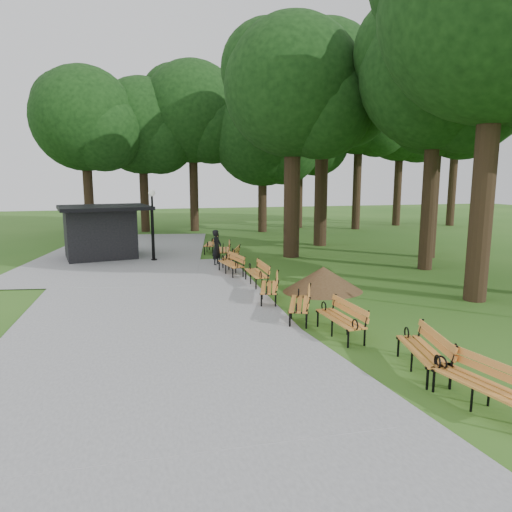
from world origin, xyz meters
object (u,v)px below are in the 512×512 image
object	(u,v)px
bench_9	(211,244)
bench_4	(269,288)
bench_1	(423,351)
bench_2	(340,319)
lawn_tree_0	(499,4)
kiosk	(100,232)
bench_7	(231,256)
lamp_post	(152,210)
bench_5	(256,273)
bench_8	(224,250)
person	(217,248)
bench_6	(231,264)
bench_3	(299,304)
lawn_tree_2	(293,88)
dirt_mound	(323,279)
lawn_tree_5	(439,96)
lawn_tree_4	(323,84)
bench_0	(481,385)
lawn_tree_1	(437,73)

from	to	relation	value
bench_9	bench_4	bearing A→B (deg)	19.09
bench_1	bench_4	world-z (taller)	same
bench_2	lawn_tree_0	bearing A→B (deg)	106.24
kiosk	bench_7	world-z (taller)	kiosk
lamp_post	bench_4	distance (m)	9.23
bench_5	lawn_tree_0	size ratio (longest dim) A/B	0.15
bench_8	lawn_tree_0	world-z (taller)	lawn_tree_0
person	bench_9	size ratio (longest dim) A/B	0.86
kiosk	bench_4	bearing A→B (deg)	-70.20
bench_1	kiosk	bearing A→B (deg)	-142.47
kiosk	bench_6	distance (m)	7.80
bench_3	bench_4	xyz separation A→B (m)	(-0.27, 2.12, 0.00)
person	bench_5	bearing A→B (deg)	-137.08
person	bench_1	bearing A→B (deg)	-137.64
bench_3	bench_5	world-z (taller)	same
lamp_post	bench_3	xyz separation A→B (m)	(3.58, -10.50, -1.99)
bench_5	lawn_tree_2	distance (m)	10.12
person	dirt_mound	xyz separation A→B (m)	(2.76, -5.84, -0.37)
bench_5	lawn_tree_5	xyz separation A→B (m)	(9.98, 3.67, 7.38)
lawn_tree_2	lawn_tree_4	distance (m)	4.61
person	dirt_mound	world-z (taller)	person
bench_9	lawn_tree_0	world-z (taller)	lawn_tree_0
lamp_post	bench_5	bearing A→B (deg)	-60.31
bench_0	lawn_tree_2	world-z (taller)	lawn_tree_2
kiosk	bench_4	size ratio (longest dim) A/B	2.20
bench_9	lawn_tree_1	size ratio (longest dim) A/B	0.17
bench_8	bench_0	bearing A→B (deg)	16.29
dirt_mound	bench_6	world-z (taller)	dirt_mound
lawn_tree_1	bench_3	bearing A→B (deg)	-145.16
lawn_tree_0	lawn_tree_5	xyz separation A→B (m)	(3.62, 7.59, -1.21)
lawn_tree_1	lawn_tree_2	bearing A→B (deg)	135.64
bench_9	lawn_tree_2	bearing A→B (deg)	74.56
person	lawn_tree_4	world-z (taller)	lawn_tree_4
lawn_tree_2	lawn_tree_4	xyz separation A→B (m)	(2.97, 3.40, 0.95)
bench_7	lamp_post	bearing A→B (deg)	-100.20
bench_2	lawn_tree_1	bearing A→B (deg)	130.50
person	bench_3	world-z (taller)	person
bench_6	bench_7	distance (m)	1.99
bench_6	bench_9	size ratio (longest dim) A/B	1.00
person	lamp_post	size ratio (longest dim) A/B	0.48
bench_2	lawn_tree_2	xyz separation A→B (m)	(2.69, 11.58, 7.76)
lawn_tree_1	bench_0	bearing A→B (deg)	-120.61
bench_3	bench_7	world-z (taller)	same
bench_9	lawn_tree_2	size ratio (longest dim) A/B	0.16
bench_0	lawn_tree_1	world-z (taller)	lawn_tree_1
bench_3	bench_8	world-z (taller)	same
lawn_tree_0	lawn_tree_4	bearing A→B (deg)	90.37
bench_2	person	bearing A→B (deg)	-175.86
bench_8	lawn_tree_4	size ratio (longest dim) A/B	0.15
lawn_tree_5	lawn_tree_4	bearing A→B (deg)	124.80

